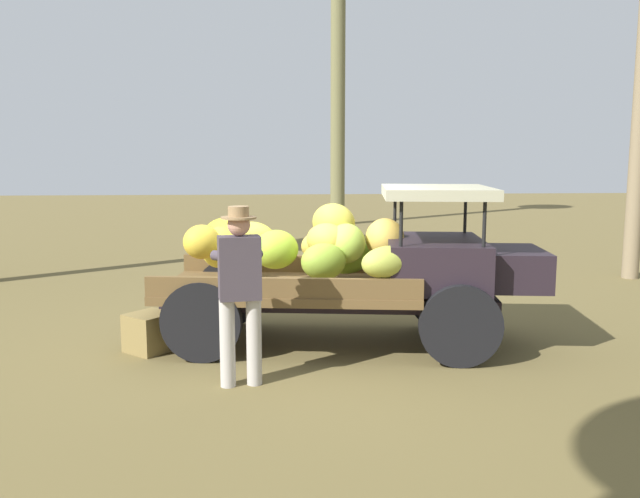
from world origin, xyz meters
TOP-DOWN VIEW (x-y plane):
  - ground_plane at (0.00, 0.00)m, footprint 60.00×60.00m
  - truck at (0.75, -0.06)m, footprint 4.59×2.22m
  - farmer at (-0.60, -1.43)m, footprint 0.52×0.48m
  - wooden_crate at (-1.71, -0.21)m, footprint 0.65×0.65m

SIDE VIEW (x-z plane):
  - ground_plane at x=0.00m, z-range 0.00..0.00m
  - wooden_crate at x=-1.71m, z-range 0.00..0.44m
  - truck at x=0.75m, z-range 0.02..1.90m
  - farmer at x=-0.60m, z-range 0.12..1.89m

